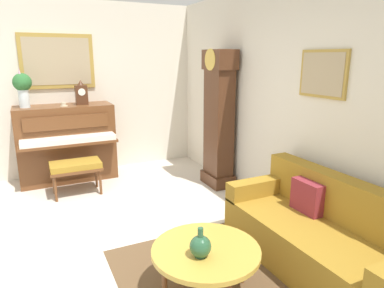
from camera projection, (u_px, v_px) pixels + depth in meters
ground_plane at (86, 251)px, 3.57m from camera, size 6.40×6.00×0.10m
wall_left at (53, 89)px, 5.48m from camera, size 0.13×4.90×2.80m
wall_back at (278, 100)px, 4.21m from camera, size 5.30×0.13×2.80m
piano at (67, 143)px, 5.40m from camera, size 0.87×1.44×1.19m
piano_bench at (76, 167)px, 4.83m from camera, size 0.42×0.70×0.48m
grandfather_clock at (219, 123)px, 5.07m from camera, size 0.52×0.34×2.03m
couch at (321, 237)px, 3.14m from camera, size 1.90×0.80×0.84m
coffee_table at (206, 252)px, 2.75m from camera, size 0.88×0.88×0.43m
mantel_clock at (81, 94)px, 5.32m from camera, size 0.13×0.18×0.38m
flower_vase at (23, 86)px, 4.95m from camera, size 0.26×0.26×0.58m
teacup at (64, 105)px, 5.16m from camera, size 0.12×0.12×0.06m
green_jug at (200, 246)px, 2.61m from camera, size 0.17×0.17×0.24m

